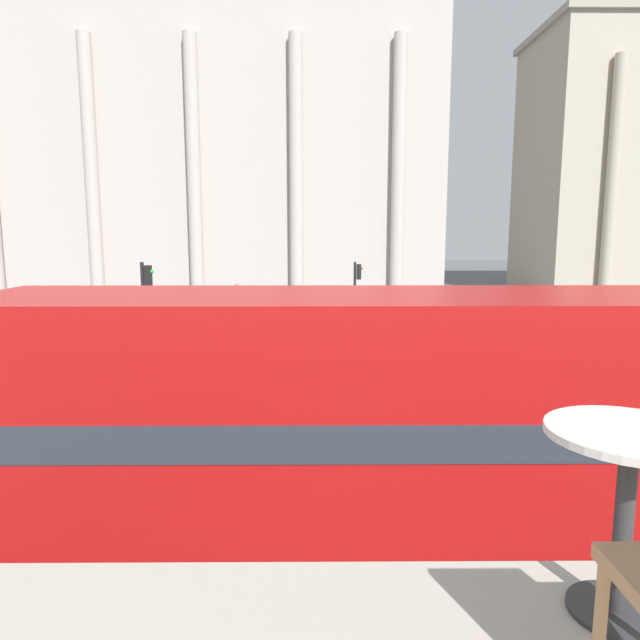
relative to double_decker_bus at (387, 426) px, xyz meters
name	(u,v)px	position (x,y,z in m)	size (l,w,h in m)	color
double_decker_bus	(387,426)	(0.00, 0.00, 0.00)	(10.60, 2.71, 4.00)	black
cafe_dining_table	(627,481)	(0.20, -5.28, 1.64)	(0.60, 0.60, 0.73)	#2D2D30
plaza_building_left	(214,160)	(-8.91, 38.91, 8.22)	(34.09, 16.10, 20.92)	#BCB2A8
traffic_light_near	(528,351)	(3.40, 4.11, 0.15)	(0.42, 0.24, 3.64)	black
traffic_light_mid	(146,305)	(-6.34, 10.74, 0.29)	(0.42, 0.24, 3.88)	black
traffic_light_far	(356,288)	(0.93, 18.85, 0.05)	(0.42, 0.24, 3.48)	black
pedestrian_blue	(237,294)	(-5.94, 28.70, -1.24)	(0.32, 0.32, 1.73)	#282B33
pedestrian_red	(381,356)	(1.05, 9.92, -1.21)	(0.32, 0.32, 1.78)	#282B33
pedestrian_olive	(238,307)	(-5.05, 22.47, -1.28)	(0.32, 0.32, 1.67)	#282B33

